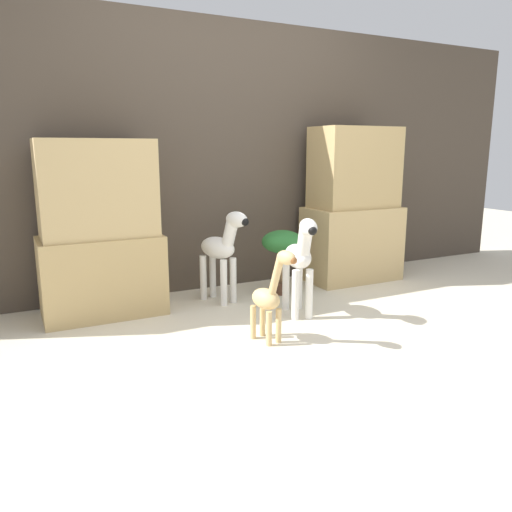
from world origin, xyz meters
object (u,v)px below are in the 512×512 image
object	(u,v)px
zebra_right	(300,258)
giraffe_figurine	(270,295)
zebra_left	(222,249)
potted_palm_front	(282,245)

from	to	relation	value
zebra_right	giraffe_figurine	world-z (taller)	zebra_right
zebra_right	giraffe_figurine	bearing A→B (deg)	-140.71
zebra_left	giraffe_figurine	distance (m)	0.91
potted_palm_front	giraffe_figurine	bearing A→B (deg)	-123.66
zebra_right	zebra_left	world-z (taller)	same
zebra_right	zebra_left	xyz separation A→B (m)	(-0.36, 0.55, 0.00)
zebra_right	potted_palm_front	world-z (taller)	zebra_right
zebra_right	potted_palm_front	size ratio (longest dim) A/B	1.37
zebra_left	potted_palm_front	bearing A→B (deg)	-1.09
zebra_left	giraffe_figurine	bearing A→B (deg)	-94.00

